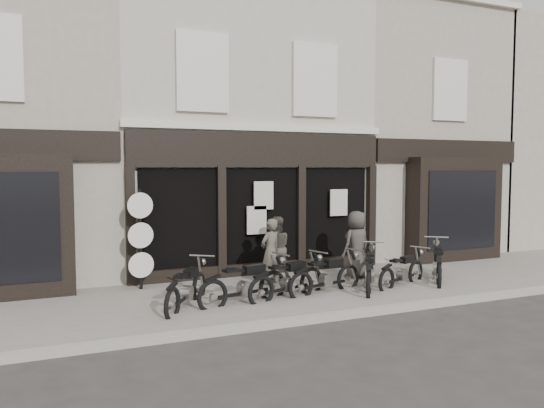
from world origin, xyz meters
name	(u,v)px	position (x,y,z in m)	size (l,w,h in m)	color
ground_plane	(312,304)	(0.00, 0.00, 0.00)	(90.00, 90.00, 0.00)	#2D2B28
pavement	(294,292)	(0.00, 0.90, 0.06)	(30.00, 4.20, 0.12)	slate
kerb	(341,315)	(0.00, -1.25, 0.07)	(30.00, 0.25, 0.13)	gray
central_building	(226,133)	(0.00, 5.95, 4.08)	(7.30, 6.22, 8.34)	#B4AB9A
neighbour_left	(2,129)	(-6.35, 5.90, 4.04)	(5.60, 6.73, 8.34)	#9F9786
neighbour_right	(392,139)	(6.35, 5.90, 4.04)	(5.60, 6.73, 8.34)	#9F9786
motorcycle_0	(187,292)	(-2.68, 0.48, 0.41)	(1.48, 1.89, 1.04)	black
motorcycle_1	(245,288)	(-1.46, 0.30, 0.43)	(2.22, 0.86, 1.08)	black
motorcycle_2	(288,283)	(-0.42, 0.35, 0.42)	(2.13, 0.95, 1.05)	black
motorcycle_3	(326,279)	(0.59, 0.42, 0.41)	(2.13, 0.83, 1.04)	black
motorcycle_4	(370,274)	(1.76, 0.38, 0.44)	(1.58, 2.00, 1.11)	black
motorcycle_5	(402,274)	(2.67, 0.33, 0.39)	(1.90, 1.06, 0.97)	black
motorcycle_6	(438,267)	(3.88, 0.49, 0.44)	(1.66, 1.97, 1.11)	black
man_left	(271,251)	(-0.27, 1.70, 0.93)	(0.59, 0.39, 1.62)	#4C463E
man_centre	(276,248)	(0.07, 2.12, 0.93)	(0.79, 0.62, 1.63)	#403A34
man_right	(357,244)	(2.08, 1.48, 0.99)	(0.85, 0.56, 1.75)	#3B3531
advert_sign_post	(141,243)	(-3.31, 2.36, 1.21)	(0.61, 0.39, 2.49)	black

